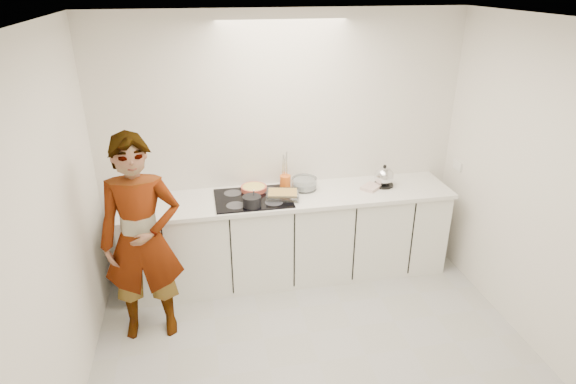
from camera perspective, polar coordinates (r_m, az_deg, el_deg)
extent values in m
cube|color=#AEADA6|center=(4.14, 3.66, -19.44)|extent=(3.60, 3.20, 0.00)
cube|color=white|center=(3.00, 5.04, 19.30)|extent=(3.60, 3.20, 0.00)
cube|color=white|center=(4.81, -0.67, 5.41)|extent=(3.60, 0.00, 2.60)
cube|color=white|center=(3.42, -26.48, -5.59)|extent=(0.00, 3.20, 2.60)
cube|color=white|center=(4.19, 28.77, -0.69)|extent=(0.00, 3.20, 2.60)
cube|color=white|center=(5.26, 19.46, 3.00)|extent=(0.02, 0.15, 0.09)
cube|color=white|center=(4.88, 0.06, -5.45)|extent=(3.20, 0.58, 0.87)
cube|color=white|center=(4.67, 0.06, -0.60)|extent=(3.24, 0.64, 0.04)
cube|color=black|center=(4.60, -4.17, -0.75)|extent=(0.72, 0.54, 0.01)
cylinder|color=#C8513F|center=(4.74, -4.08, 0.44)|extent=(0.33, 0.33, 0.04)
cylinder|color=#F5D962|center=(4.74, -4.08, 0.62)|extent=(0.29, 0.29, 0.01)
cylinder|color=black|center=(4.41, -4.30, -1.09)|extent=(0.21, 0.21, 0.10)
cylinder|color=silver|center=(4.41, -4.09, -0.46)|extent=(0.01, 0.07, 0.15)
cube|color=silver|center=(4.57, -0.64, -0.33)|extent=(0.34, 0.28, 0.06)
cube|color=gold|center=(4.56, -0.64, -0.10)|extent=(0.30, 0.24, 0.02)
cylinder|color=silver|center=(4.78, 1.92, 0.99)|extent=(0.28, 0.28, 0.12)
cylinder|color=white|center=(4.79, 1.92, 0.80)|extent=(0.23, 0.23, 0.05)
cube|color=white|center=(4.87, 9.81, 0.57)|extent=(0.24, 0.24, 0.03)
cylinder|color=black|center=(4.96, 11.22, 0.84)|extent=(0.24, 0.24, 0.02)
sphere|color=silver|center=(4.93, 11.31, 1.85)|extent=(0.24, 0.24, 0.19)
sphere|color=black|center=(4.89, 11.41, 2.99)|extent=(0.04, 0.04, 0.03)
cylinder|color=orange|center=(4.79, -0.33, 1.21)|extent=(0.12, 0.12, 0.13)
imported|color=white|center=(4.09, -16.92, -5.52)|extent=(0.66, 0.44, 1.80)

